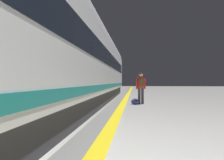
# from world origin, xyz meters

# --- Properties ---
(safety_line_strip) EXTENTS (0.36, 80.00, 0.01)m
(safety_line_strip) POSITION_xyz_m (-0.64, 10.00, 0.00)
(safety_line_strip) COLOR yellow
(safety_line_strip) RESTS_ON ground
(tactile_edge_band) EXTENTS (0.71, 80.00, 0.01)m
(tactile_edge_band) POSITION_xyz_m (-1.01, 10.00, 0.00)
(tactile_edge_band) COLOR slate
(tactile_edge_band) RESTS_ON ground
(high_speed_train) EXTENTS (2.94, 35.95, 4.97)m
(high_speed_train) POSITION_xyz_m (-2.84, 7.53, 2.51)
(high_speed_train) COLOR #38383D
(high_speed_train) RESTS_ON ground
(passenger_near) EXTENTS (0.54, 0.39, 1.75)m
(passenger_near) POSITION_xyz_m (0.36, 13.15, 1.04)
(passenger_near) COLOR #383842
(passenger_near) RESTS_ON ground
(duffel_bag_near) EXTENTS (0.44, 0.26, 0.36)m
(duffel_bag_near) POSITION_xyz_m (0.04, 12.85, 0.15)
(duffel_bag_near) COLOR navy
(duffel_bag_near) RESTS_ON ground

